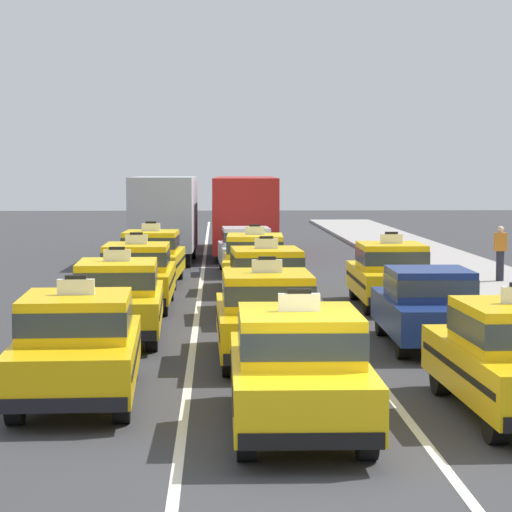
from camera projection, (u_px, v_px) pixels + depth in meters
The scene contains 18 objects.
ground_plane at pixel (310, 463), 13.07m from camera, with size 160.00×160.00×0.00m, color #353538.
lane_stripe_left_center at pixel (201, 286), 32.94m from camera, with size 0.14×80.00×0.01m, color silver.
lane_stripe_center_right at pixel (305, 285), 33.05m from camera, with size 0.14×80.00×0.01m, color silver.
taxi_left_nearest at pixel (77, 345), 16.51m from camera, with size 1.99×4.63×1.96m.
taxi_left_second at pixel (118, 298), 22.46m from camera, with size 1.95×4.61×1.96m.
taxi_left_third at pixel (137, 274), 27.55m from camera, with size 1.84×4.57×1.96m.
taxi_left_fourth at pixel (151, 256), 33.26m from camera, with size 1.96×4.62×1.96m.
box_truck_left_fifth at pixel (166, 216), 41.26m from camera, with size 2.41×7.01×3.27m.
taxi_left_sixth at pixel (170, 229), 48.78m from camera, with size 1.84×4.57×1.96m.
taxi_center_nearest at pixel (298, 367), 14.62m from camera, with size 1.85×4.57×1.96m.
taxi_center_second at pixel (267, 314), 20.00m from camera, with size 1.88×4.58×1.96m.
taxi_center_third at pixel (266, 281), 26.00m from camera, with size 1.99×4.63×1.96m.
taxi_center_fourth at pixel (255, 261), 31.49m from camera, with size 1.97×4.62×1.96m.
sedan_center_fifth at pixel (246, 249), 36.85m from camera, with size 1.91×4.36×1.58m.
bus_center_sixth at pixel (245, 210), 45.57m from camera, with size 2.77×11.25×3.22m.
sedan_right_second at pixel (428, 305), 21.60m from camera, with size 1.83×4.33×1.58m.
taxi_right_third at pixel (391, 273), 27.80m from camera, with size 1.87×4.58×1.96m.
pedestrian_by_storefront at pixel (500, 253), 32.92m from camera, with size 0.36×0.24×1.68m.
Camera 1 is at (-1.13, -12.80, 3.56)m, focal length 75.68 mm.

